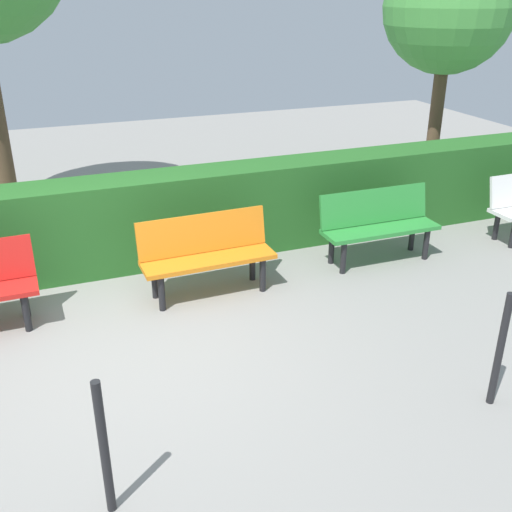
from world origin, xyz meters
The scene contains 7 objects.
ground_plane centered at (0.00, 0.00, 0.00)m, with size 20.60×20.60×0.00m, color gray.
bench_green centered at (-3.25, -0.97, 0.48)m, with size 1.45×0.47×0.86m.
bench_orange centered at (-1.06, -0.88, 0.48)m, with size 1.45×0.49×0.86m.
hedge_row centered at (-1.01, -1.87, 0.54)m, with size 16.60×0.60×1.08m, color #266023.
tree_near centered at (-5.63, -3.21, 2.78)m, with size 1.98×1.98×3.79m.
railing_post_mid centered at (-2.64, 1.81, 0.50)m, with size 0.06×0.06×1.00m, color black.
railing_post_far centered at (0.40, 1.81, 0.50)m, with size 0.06×0.06×1.00m, color black.
Camera 1 is at (0.55, 4.81, 3.10)m, focal length 42.03 mm.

